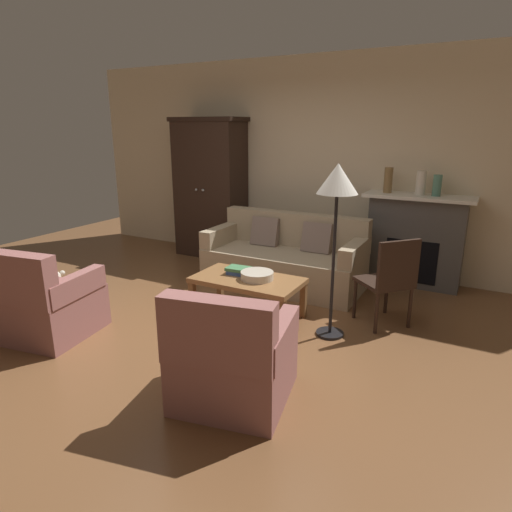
% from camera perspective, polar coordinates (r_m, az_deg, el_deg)
% --- Properties ---
extents(ground_plane, '(9.60, 9.60, 0.00)m').
position_cam_1_polar(ground_plane, '(4.41, -6.76, -9.21)').
color(ground_plane, brown).
extents(back_wall, '(7.20, 0.10, 2.80)m').
position_cam_1_polar(back_wall, '(6.25, 6.65, 11.72)').
color(back_wall, beige).
rests_on(back_wall, ground).
extents(fireplace, '(1.26, 0.48, 1.12)m').
position_cam_1_polar(fireplace, '(5.73, 19.89, 1.99)').
color(fireplace, '#4C4947').
rests_on(fireplace, ground).
extents(armoire, '(1.06, 0.57, 2.03)m').
position_cam_1_polar(armoire, '(6.66, -5.92, 8.71)').
color(armoire, black).
rests_on(armoire, ground).
extents(couch, '(1.93, 0.87, 0.86)m').
position_cam_1_polar(couch, '(5.44, 3.80, -0.51)').
color(couch, tan).
rests_on(couch, ground).
extents(coffee_table, '(1.10, 0.60, 0.42)m').
position_cam_1_polar(coffee_table, '(4.50, -1.09, -3.52)').
color(coffee_table, olive).
rests_on(coffee_table, ground).
extents(fruit_bowl, '(0.33, 0.33, 0.08)m').
position_cam_1_polar(fruit_bowl, '(4.44, 0.14, -2.53)').
color(fruit_bowl, beige).
rests_on(fruit_bowl, coffee_table).
extents(book_stack, '(0.27, 0.19, 0.07)m').
position_cam_1_polar(book_stack, '(4.59, -2.19, -1.90)').
color(book_stack, '#38569E').
rests_on(book_stack, coffee_table).
extents(mantel_vase_bronze, '(0.10, 0.10, 0.31)m').
position_cam_1_polar(mantel_vase_bronze, '(5.66, 16.72, 9.38)').
color(mantel_vase_bronze, olive).
rests_on(mantel_vase_bronze, fireplace).
extents(mantel_vase_cream, '(0.11, 0.11, 0.28)m').
position_cam_1_polar(mantel_vase_cream, '(5.59, 20.55, 8.85)').
color(mantel_vase_cream, beige).
rests_on(mantel_vase_cream, fireplace).
extents(mantel_vase_jade, '(0.10, 0.10, 0.25)m').
position_cam_1_polar(mantel_vase_jade, '(5.57, 22.37, 8.43)').
color(mantel_vase_jade, slate).
rests_on(mantel_vase_jade, fireplace).
extents(armchair_near_left, '(0.88, 0.88, 0.88)m').
position_cam_1_polar(armchair_near_left, '(4.55, -25.64, -5.66)').
color(armchair_near_left, '#935B56').
rests_on(armchair_near_left, ground).
extents(armchair_near_right, '(0.90, 0.91, 0.88)m').
position_cam_1_polar(armchair_near_right, '(3.19, -3.11, -13.36)').
color(armchair_near_right, '#935B56').
rests_on(armchair_near_right, ground).
extents(side_chair_wooden, '(0.62, 0.62, 0.90)m').
position_cam_1_polar(side_chair_wooden, '(4.42, 16.91, -2.63)').
color(side_chair_wooden, black).
rests_on(side_chair_wooden, ground).
extents(floor_lamp, '(0.36, 0.36, 1.60)m').
position_cam_1_polar(floor_lamp, '(3.91, 10.45, 8.49)').
color(floor_lamp, black).
rests_on(floor_lamp, ground).
extents(dog, '(0.23, 0.57, 0.39)m').
position_cam_1_polar(dog, '(5.45, -25.99, -2.98)').
color(dog, beige).
rests_on(dog, ground).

